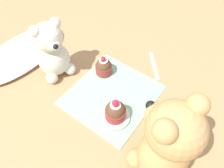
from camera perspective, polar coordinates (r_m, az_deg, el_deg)
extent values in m
plane|color=tan|center=(0.67, 0.00, -2.96)|extent=(4.00, 4.00, 0.00)
cube|color=#8EBC99|center=(0.66, 0.00, -2.81)|extent=(0.25, 0.24, 0.01)
ellipsoid|color=silver|center=(0.83, -22.58, 7.50)|extent=(0.35, 0.18, 0.03)
ellipsoid|color=silver|center=(0.71, -14.82, 6.20)|extent=(0.12, 0.11, 0.11)
sphere|color=silver|center=(0.65, -16.45, 11.70)|extent=(0.09, 0.09, 0.09)
ellipsoid|color=silver|center=(0.63, -15.05, 9.85)|extent=(0.05, 0.05, 0.03)
sphere|color=black|center=(0.61, -14.52, 9.44)|extent=(0.02, 0.02, 0.02)
sphere|color=silver|center=(0.63, -19.62, 12.81)|extent=(0.03, 0.03, 0.03)
sphere|color=silver|center=(0.64, -14.70, 15.11)|extent=(0.03, 0.03, 0.03)
sphere|color=silver|center=(0.71, -15.39, 1.58)|extent=(0.04, 0.04, 0.04)
sphere|color=silver|center=(0.72, -10.93, 3.91)|extent=(0.04, 0.04, 0.04)
ellipsoid|color=tan|center=(0.52, 13.30, -17.18)|extent=(0.15, 0.14, 0.14)
sphere|color=tan|center=(0.42, 16.27, -11.37)|extent=(0.11, 0.11, 0.11)
ellipsoid|color=tan|center=(0.43, 11.79, -7.81)|extent=(0.07, 0.06, 0.04)
sphere|color=black|center=(0.43, 10.05, -5.59)|extent=(0.02, 0.02, 0.02)
sphere|color=tan|center=(0.40, 21.41, -5.12)|extent=(0.04, 0.04, 0.04)
sphere|color=tan|center=(0.36, 13.64, -11.88)|extent=(0.04, 0.04, 0.04)
sphere|color=tan|center=(0.58, 12.48, -13.71)|extent=(0.05, 0.05, 0.05)
sphere|color=tan|center=(0.56, 6.36, -18.63)|extent=(0.05, 0.05, 0.05)
cylinder|color=#993333|center=(0.71, -2.18, 4.01)|extent=(0.05, 0.05, 0.03)
sphere|color=brown|center=(0.70, -2.21, 4.82)|extent=(0.05, 0.05, 0.05)
cylinder|color=white|center=(0.68, -2.27, 6.12)|extent=(0.03, 0.03, 0.00)
sphere|color=red|center=(0.68, -2.29, 6.55)|extent=(0.02, 0.02, 0.02)
cylinder|color=white|center=(0.62, 0.85, -8.48)|extent=(0.08, 0.08, 0.01)
cylinder|color=#993333|center=(0.60, 0.88, -7.60)|extent=(0.06, 0.06, 0.03)
sphere|color=brown|center=(0.59, 0.89, -6.80)|extent=(0.05, 0.05, 0.05)
cylinder|color=white|center=(0.57, 0.93, -5.52)|extent=(0.03, 0.03, 0.00)
sphere|color=red|center=(0.56, 0.94, -5.03)|extent=(0.02, 0.02, 0.02)
cube|color=silver|center=(0.76, 10.97, 4.80)|extent=(0.10, 0.09, 0.01)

